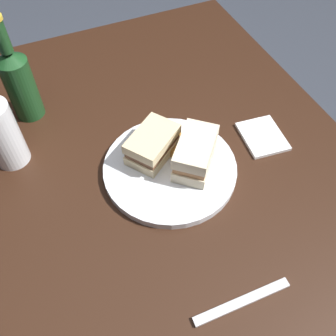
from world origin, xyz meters
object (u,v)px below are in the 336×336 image
object	(u,v)px
pint_glass	(4,138)
sandwich_half_left	(195,154)
napkin	(263,136)
sandwich_half_right	(151,145)
plate	(170,168)
fork	(242,302)
cider_bottle	(19,81)

from	to	relation	value
pint_glass	sandwich_half_left	bearing A→B (deg)	-117.97
pint_glass	napkin	size ratio (longest dim) A/B	1.39
sandwich_half_right	sandwich_half_left	bearing A→B (deg)	-130.70
sandwich_half_left	pint_glass	size ratio (longest dim) A/B	0.89
plate	fork	distance (m)	0.31
fork	cider_bottle	bearing A→B (deg)	112.64
cider_bottle	napkin	xyz separation A→B (m)	(-0.30, -0.47, -0.09)
pint_glass	cider_bottle	distance (m)	0.15
sandwich_half_left	cider_bottle	bearing A→B (deg)	42.44
cider_bottle	fork	world-z (taller)	cider_bottle
sandwich_half_right	pint_glass	world-z (taller)	pint_glass
sandwich_half_right	napkin	xyz separation A→B (m)	(-0.04, -0.26, -0.04)
pint_glass	cider_bottle	xyz separation A→B (m)	(0.13, -0.06, 0.03)
pint_glass	sandwich_half_right	bearing A→B (deg)	-113.99
pint_glass	fork	size ratio (longest dim) A/B	0.85
sandwich_half_left	fork	size ratio (longest dim) A/B	0.75
plate	cider_bottle	size ratio (longest dim) A/B	1.11
cider_bottle	fork	distance (m)	0.66
sandwich_half_right	pint_glass	size ratio (longest dim) A/B	0.89
pint_glass	plate	bearing A→B (deg)	-119.45
sandwich_half_left	fork	bearing A→B (deg)	170.02
sandwich_half_right	cider_bottle	size ratio (longest dim) A/B	0.53
plate	sandwich_half_right	world-z (taller)	sandwich_half_right
sandwich_half_right	cider_bottle	distance (m)	0.34
plate	cider_bottle	distance (m)	0.39
napkin	fork	size ratio (longest dim) A/B	0.61
cider_bottle	fork	xyz separation A→B (m)	(-0.60, -0.24, -0.09)
napkin	cider_bottle	bearing A→B (deg)	57.97
plate	napkin	world-z (taller)	plate
cider_bottle	sandwich_half_left	bearing A→B (deg)	-137.56
plate	sandwich_half_left	world-z (taller)	sandwich_half_left
plate	sandwich_half_left	xyz separation A→B (m)	(-0.02, -0.05, 0.04)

